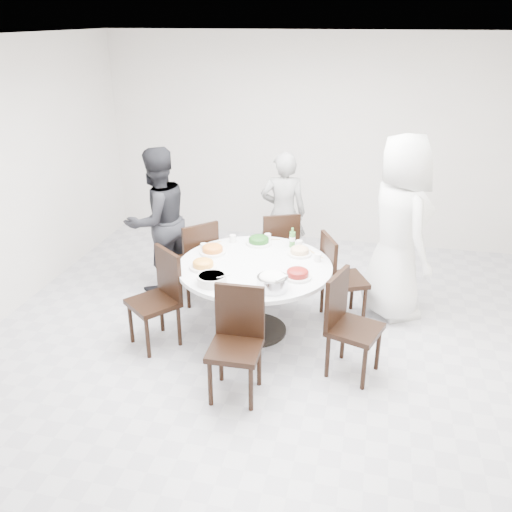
% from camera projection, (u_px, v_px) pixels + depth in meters
% --- Properties ---
extents(floor, '(6.00, 6.00, 0.01)m').
position_uv_depth(floor, '(281.00, 353.00, 5.18)').
color(floor, silver).
rests_on(floor, ground).
extents(ceiling, '(6.00, 6.00, 0.01)m').
position_uv_depth(ceiling, '(289.00, 39.00, 4.04)').
color(ceiling, white).
rests_on(ceiling, ground).
extents(wall_back, '(6.00, 0.01, 2.80)m').
position_uv_depth(wall_back, '(323.00, 142.00, 7.28)').
color(wall_back, silver).
rests_on(wall_back, ground).
extents(wall_front, '(6.00, 0.01, 2.80)m').
position_uv_depth(wall_front, '(140.00, 492.00, 1.94)').
color(wall_front, silver).
rests_on(wall_front, ground).
extents(dining_table, '(1.50, 1.50, 0.75)m').
position_uv_depth(dining_table, '(255.00, 299.00, 5.39)').
color(dining_table, white).
rests_on(dining_table, floor).
extents(chair_ne, '(0.56, 0.56, 0.95)m').
position_uv_depth(chair_ne, '(344.00, 278.00, 5.59)').
color(chair_ne, black).
rests_on(chair_ne, floor).
extents(chair_n, '(0.55, 0.55, 0.95)m').
position_uv_depth(chair_n, '(277.00, 248.00, 6.31)').
color(chair_n, black).
rests_on(chair_n, floor).
extents(chair_nw, '(0.59, 0.59, 0.95)m').
position_uv_depth(chair_nw, '(194.00, 260.00, 6.02)').
color(chair_nw, black).
rests_on(chair_nw, floor).
extents(chair_sw, '(0.59, 0.59, 0.95)m').
position_uv_depth(chair_sw, '(153.00, 301.00, 5.15)').
color(chair_sw, black).
rests_on(chair_sw, floor).
extents(chair_s, '(0.43, 0.43, 0.95)m').
position_uv_depth(chair_s, '(235.00, 347.00, 4.43)').
color(chair_s, black).
rests_on(chair_s, floor).
extents(chair_se, '(0.53, 0.53, 0.95)m').
position_uv_depth(chair_se, '(355.00, 327.00, 4.71)').
color(chair_se, black).
rests_on(chair_se, floor).
extents(diner_right, '(0.98, 1.12, 1.94)m').
position_uv_depth(diner_right, '(399.00, 228.00, 5.52)').
color(diner_right, white).
rests_on(diner_right, floor).
extents(diner_middle, '(0.61, 0.46, 1.52)m').
position_uv_depth(diner_middle, '(283.00, 213.00, 6.57)').
color(diner_middle, black).
rests_on(diner_middle, floor).
extents(diner_left, '(0.98, 1.03, 1.67)m').
position_uv_depth(diner_left, '(158.00, 221.00, 6.12)').
color(diner_left, black).
rests_on(diner_left, floor).
extents(dish_greens, '(0.27, 0.27, 0.07)m').
position_uv_depth(dish_greens, '(259.00, 241.00, 5.70)').
color(dish_greens, white).
rests_on(dish_greens, dining_table).
extents(dish_pale, '(0.24, 0.24, 0.06)m').
position_uv_depth(dish_pale, '(300.00, 252.00, 5.44)').
color(dish_pale, white).
rests_on(dish_pale, dining_table).
extents(dish_orange, '(0.27, 0.27, 0.07)m').
position_uv_depth(dish_orange, '(213.00, 250.00, 5.48)').
color(dish_orange, white).
rests_on(dish_orange, dining_table).
extents(dish_redbrown, '(0.26, 0.26, 0.07)m').
position_uv_depth(dish_redbrown, '(298.00, 275.00, 4.97)').
color(dish_redbrown, white).
rests_on(dish_redbrown, dining_table).
extents(dish_tofu, '(0.26, 0.26, 0.07)m').
position_uv_depth(dish_tofu, '(203.00, 265.00, 5.15)').
color(dish_tofu, white).
rests_on(dish_tofu, dining_table).
extents(rice_bowl, '(0.28, 0.28, 0.12)m').
position_uv_depth(rice_bowl, '(272.00, 283.00, 4.75)').
color(rice_bowl, silver).
rests_on(rice_bowl, dining_table).
extents(soup_bowl, '(0.27, 0.27, 0.08)m').
position_uv_depth(soup_bowl, '(212.00, 279.00, 4.86)').
color(soup_bowl, white).
rests_on(soup_bowl, dining_table).
extents(beverage_bottle, '(0.06, 0.06, 0.21)m').
position_uv_depth(beverage_bottle, '(292.00, 237.00, 5.60)').
color(beverage_bottle, '#3D8033').
rests_on(beverage_bottle, dining_table).
extents(tea_cups, '(0.07, 0.07, 0.08)m').
position_uv_depth(tea_cups, '(268.00, 237.00, 5.79)').
color(tea_cups, white).
rests_on(tea_cups, dining_table).
extents(chopsticks, '(0.24, 0.04, 0.01)m').
position_uv_depth(chopsticks, '(270.00, 240.00, 5.81)').
color(chopsticks, tan).
rests_on(chopsticks, dining_table).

